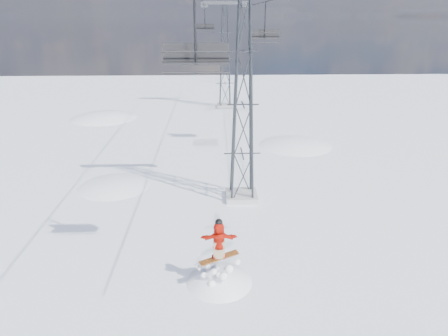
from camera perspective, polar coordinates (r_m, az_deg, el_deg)
The scene contains 9 objects.
ground at distance 16.37m, azimuth 1.82°, elevation -16.34°, with size 120.00×120.00×0.00m, color white.
snow_terrain at distance 39.59m, azimuth -7.38°, elevation -8.83°, with size 39.00×37.00×22.00m.
lift_tower_near at distance 21.55m, azimuth 2.72°, elevation 8.96°, with size 5.20×1.80×11.43m.
lift_tower_far at distance 46.26m, azimuth 0.15°, elevation 15.35°, with size 5.20×1.80×11.43m.
haul_cables at distance 32.57m, azimuth 1.14°, elevation 22.52°, with size 4.46×51.00×0.06m.
snowboarder_jump at distance 17.57m, azimuth -0.69°, elevation -20.22°, with size 4.40×4.40×6.90m.
lift_chair_near at distance 13.44m, azimuth -4.05°, elevation 15.73°, with size 2.16×0.62×2.68m.
lift_chair_mid at distance 30.18m, azimuth 5.79°, elevation 18.39°, with size 2.21×0.64×2.74m.
lift_chair_far at distance 47.21m, azimuth -2.74°, elevation 19.43°, with size 2.12×0.61×2.63m.
Camera 1 is at (-0.97, -13.01, 9.89)m, focal length 32.00 mm.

